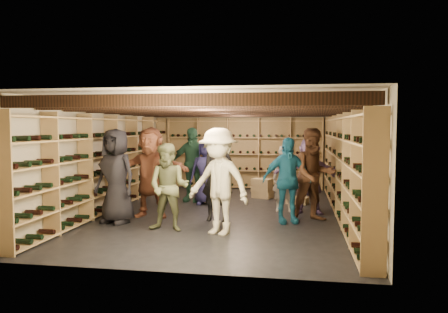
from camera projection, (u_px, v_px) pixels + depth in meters
name	position (u px, v px, depth m)	size (l,w,h in m)	color
ground	(222.00, 212.00, 9.61)	(8.00, 8.00, 0.00)	black
walls	(222.00, 158.00, 9.53)	(5.52, 8.02, 2.40)	tan
ceiling	(222.00, 103.00, 9.44)	(5.50, 8.00, 0.01)	#BEB5A2
ceiling_joists	(222.00, 110.00, 9.45)	(5.40, 7.12, 0.18)	black
wine_rack_left	(112.00, 162.00, 9.96)	(0.32, 7.50, 2.15)	tan
wine_rack_right	(344.00, 166.00, 9.11)	(0.32, 7.50, 2.15)	tan
wine_rack_back	(244.00, 153.00, 13.30)	(4.70, 0.30, 2.15)	tan
crate_stack_left	(212.00, 192.00, 10.95)	(0.56, 0.43, 0.51)	tan
crate_stack_right	(262.00, 188.00, 11.56)	(0.58, 0.48, 0.51)	tan
crate_loose	(297.00, 200.00, 10.69)	(0.50, 0.33, 0.17)	tan
person_0	(116.00, 176.00, 8.54)	(0.90, 0.59, 1.85)	black
person_1	(218.00, 177.00, 8.72)	(0.64, 0.42, 1.75)	black
person_2	(169.00, 187.00, 7.89)	(0.77, 0.60, 1.59)	#5B613C
person_3	(219.00, 182.00, 7.62)	(1.21, 0.69, 1.87)	beige
person_4	(287.00, 180.00, 8.55)	(0.99, 0.41, 1.69)	#1A6183
person_5	(151.00, 172.00, 9.11)	(1.75, 0.56, 1.89)	brown
person_6	(206.00, 172.00, 10.60)	(0.78, 0.51, 1.59)	#1E1C43
person_7	(285.00, 178.00, 9.71)	(0.54, 0.35, 1.48)	gray
person_8	(314.00, 175.00, 8.69)	(0.90, 0.70, 1.86)	#412617
person_10	(192.00, 165.00, 10.99)	(1.10, 0.46, 1.87)	#224B34
person_11	(309.00, 175.00, 9.50)	(1.54, 0.49, 1.67)	slate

